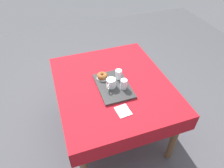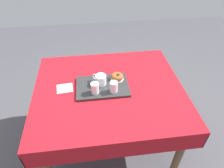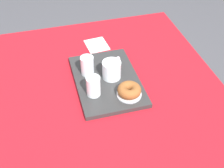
% 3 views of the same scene
% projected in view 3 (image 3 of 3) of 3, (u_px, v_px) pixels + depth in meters
% --- Properties ---
extents(dining_table, '(1.23, 1.07, 0.72)m').
position_uv_depth(dining_table, '(108.00, 104.00, 1.48)').
color(dining_table, '#A8141E').
rests_on(dining_table, ground).
extents(serving_tray, '(0.43, 0.29, 0.02)m').
position_uv_depth(serving_tray, '(107.00, 81.00, 1.45)').
color(serving_tray, '#2D2D2D').
rests_on(serving_tray, dining_table).
extents(tea_mug_left, '(0.11, 0.11, 0.08)m').
position_uv_depth(tea_mug_left, '(112.00, 70.00, 1.43)').
color(tea_mug_left, white).
rests_on(tea_mug_left, serving_tray).
extents(water_glass_near, '(0.06, 0.06, 0.09)m').
position_uv_depth(water_glass_near, '(93.00, 87.00, 1.34)').
color(water_glass_near, white).
rests_on(water_glass_near, serving_tray).
extents(water_glass_far, '(0.06, 0.06, 0.09)m').
position_uv_depth(water_glass_far, '(87.00, 66.00, 1.45)').
color(water_glass_far, white).
rests_on(water_glass_far, serving_tray).
extents(donut_plate_left, '(0.11, 0.11, 0.01)m').
position_uv_depth(donut_plate_left, '(129.00, 94.00, 1.36)').
color(donut_plate_left, silver).
rests_on(donut_plate_left, serving_tray).
extents(sugar_donut_left, '(0.10, 0.10, 0.04)m').
position_uv_depth(sugar_donut_left, '(129.00, 90.00, 1.34)').
color(sugar_donut_left, brown).
rests_on(sugar_donut_left, donut_plate_left).
extents(paper_napkin, '(0.14, 0.12, 0.01)m').
position_uv_depth(paper_napkin, '(97.00, 45.00, 1.69)').
color(paper_napkin, white).
rests_on(paper_napkin, dining_table).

